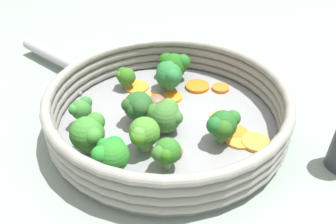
# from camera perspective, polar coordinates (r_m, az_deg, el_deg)

# --- Properties ---
(ground_plane) EXTENTS (4.00, 4.00, 0.00)m
(ground_plane) POSITION_cam_1_polar(r_m,az_deg,el_deg) (0.53, -0.00, -2.23)
(ground_plane) COLOR gray
(skillet) EXTENTS (0.35, 0.35, 0.01)m
(skillet) POSITION_cam_1_polar(r_m,az_deg,el_deg) (0.52, -0.00, -1.78)
(skillet) COLOR gray
(skillet) RESTS_ON ground_plane
(skillet_rim_wall) EXTENTS (0.37, 0.37, 0.06)m
(skillet_rim_wall) POSITION_cam_1_polar(r_m,az_deg,el_deg) (0.50, -0.00, 1.39)
(skillet_rim_wall) COLOR gray
(skillet_rim_wall) RESTS_ON skillet
(skillet_handle) EXTENTS (0.23, 0.09, 0.03)m
(skillet_handle) POSITION_cam_1_polar(r_m,az_deg,el_deg) (0.71, -18.49, 8.83)
(skillet_handle) COLOR #999B9E
(skillet_handle) RESTS_ON skillet
(skillet_rivet_left) EXTENTS (0.01, 0.01, 0.01)m
(skillet_rivet_left) POSITION_cam_1_polar(r_m,az_deg,el_deg) (0.64, -8.71, 6.66)
(skillet_rivet_left) COLOR gray
(skillet_rivet_left) RESTS_ON skillet
(skillet_rivet_right) EXTENTS (0.01, 0.01, 0.01)m
(skillet_rivet_right) POSITION_cam_1_polar(r_m,az_deg,el_deg) (0.60, -15.05, 3.24)
(skillet_rivet_right) COLOR gray
(skillet_rivet_right) RESTS_ON skillet
(carrot_slice_0) EXTENTS (0.04, 0.04, 0.00)m
(carrot_slice_0) POSITION_cam_1_polar(r_m,az_deg,el_deg) (0.56, -6.06, 1.68)
(carrot_slice_0) COLOR orange
(carrot_slice_0) RESTS_ON skillet
(carrot_slice_1) EXTENTS (0.04, 0.04, 0.01)m
(carrot_slice_1) POSITION_cam_1_polar(r_m,az_deg,el_deg) (0.53, -4.03, -0.47)
(carrot_slice_1) COLOR orange
(carrot_slice_1) RESTS_ON skillet
(carrot_slice_2) EXTENTS (0.06, 0.06, 0.00)m
(carrot_slice_2) POSITION_cam_1_polar(r_m,az_deg,el_deg) (0.49, 12.27, -4.75)
(carrot_slice_2) COLOR orange
(carrot_slice_2) RESTS_ON skillet
(carrot_slice_3) EXTENTS (0.04, 0.04, 0.00)m
(carrot_slice_3) POSITION_cam_1_polar(r_m,az_deg,el_deg) (0.57, -2.42, 2.31)
(carrot_slice_3) COLOR orange
(carrot_slice_3) RESTS_ON skillet
(carrot_slice_4) EXTENTS (0.05, 0.05, 0.01)m
(carrot_slice_4) POSITION_cam_1_polar(r_m,az_deg,el_deg) (0.49, 15.07, -5.06)
(carrot_slice_4) COLOR orange
(carrot_slice_4) RESTS_ON skillet
(carrot_slice_5) EXTENTS (0.06, 0.06, 0.00)m
(carrot_slice_5) POSITION_cam_1_polar(r_m,az_deg,el_deg) (0.60, -5.46, 4.37)
(carrot_slice_5) COLOR orange
(carrot_slice_5) RESTS_ON skillet
(carrot_slice_6) EXTENTS (0.04, 0.04, 0.00)m
(carrot_slice_6) POSITION_cam_1_polar(r_m,az_deg,el_deg) (0.50, 11.83, -3.44)
(carrot_slice_6) COLOR orange
(carrot_slice_6) RESTS_ON skillet
(carrot_slice_7) EXTENTS (0.03, 0.03, 0.01)m
(carrot_slice_7) POSITION_cam_1_polar(r_m,az_deg,el_deg) (0.60, 9.15, 4.15)
(carrot_slice_7) COLOR orange
(carrot_slice_7) RESTS_ON skillet
(carrot_slice_8) EXTENTS (0.05, 0.05, 0.00)m
(carrot_slice_8) POSITION_cam_1_polar(r_m,az_deg,el_deg) (0.53, 9.12, -0.88)
(carrot_slice_8) COLOR #F9913F
(carrot_slice_8) RESTS_ON skillet
(carrot_slice_9) EXTENTS (0.04, 0.04, 0.00)m
(carrot_slice_9) POSITION_cam_1_polar(r_m,az_deg,el_deg) (0.57, 0.76, 2.63)
(carrot_slice_9) COLOR orange
(carrot_slice_9) RESTS_ON skillet
(carrot_slice_10) EXTENTS (0.06, 0.06, 0.01)m
(carrot_slice_10) POSITION_cam_1_polar(r_m,az_deg,el_deg) (0.60, 5.13, 4.49)
(carrot_slice_10) COLOR orange
(carrot_slice_10) RESTS_ON skillet
(broccoli_floret_0) EXTENTS (0.05, 0.05, 0.05)m
(broccoli_floret_0) POSITION_cam_1_polar(r_m,az_deg,el_deg) (0.42, -9.87, -7.20)
(broccoli_floret_0) COLOR #5F8651
(broccoli_floret_0) RESTS_ON skillet
(broccoli_floret_1) EXTENTS (0.06, 0.05, 0.05)m
(broccoli_floret_1) POSITION_cam_1_polar(r_m,az_deg,el_deg) (0.61, 0.97, 8.21)
(broccoli_floret_1) COLOR #81B269
(broccoli_floret_1) RESTS_ON skillet
(broccoli_floret_2) EXTENTS (0.04, 0.05, 0.05)m
(broccoli_floret_2) POSITION_cam_1_polar(r_m,az_deg,el_deg) (0.47, 9.50, -2.28)
(broccoli_floret_2) COLOR #648E49
(broccoli_floret_2) RESTS_ON skillet
(broccoli_floret_3) EXTENTS (0.06, 0.05, 0.05)m
(broccoli_floret_3) POSITION_cam_1_polar(r_m,az_deg,el_deg) (0.49, -0.54, -0.57)
(broccoli_floret_3) COLOR #7EA64F
(broccoli_floret_3) RESTS_ON skillet
(broccoli_floret_4) EXTENTS (0.04, 0.04, 0.05)m
(broccoli_floret_4) POSITION_cam_1_polar(r_m,az_deg,el_deg) (0.42, -0.32, -7.03)
(broccoli_floret_4) COLOR #76A151
(broccoli_floret_4) RESTS_ON skillet
(broccoli_floret_5) EXTENTS (0.05, 0.05, 0.05)m
(broccoli_floret_5) POSITION_cam_1_polar(r_m,az_deg,el_deg) (0.50, -5.28, 0.89)
(broccoli_floret_5) COLOR #87A46F
(broccoli_floret_5) RESTS_ON skillet
(broccoli_floret_6) EXTENTS (0.05, 0.05, 0.06)m
(broccoli_floret_6) POSITION_cam_1_polar(r_m,az_deg,el_deg) (0.57, 0.12, 6.54)
(broccoli_floret_6) COLOR olive
(broccoli_floret_6) RESTS_ON skillet
(broccoli_floret_7) EXTENTS (0.05, 0.05, 0.06)m
(broccoli_floret_7) POSITION_cam_1_polar(r_m,az_deg,el_deg) (0.45, -13.61, -3.51)
(broccoli_floret_7) COLOR #7D9852
(broccoli_floret_7) RESTS_ON skillet
(broccoli_floret_8) EXTENTS (0.04, 0.05, 0.05)m
(broccoli_floret_8) POSITION_cam_1_polar(r_m,az_deg,el_deg) (0.44, -4.55, -3.65)
(broccoli_floret_8) COLOR #7EB367
(broccoli_floret_8) RESTS_ON skillet
(broccoli_floret_9) EXTENTS (0.04, 0.03, 0.04)m
(broccoli_floret_9) POSITION_cam_1_polar(r_m,az_deg,el_deg) (0.59, -7.41, 6.16)
(broccoli_floret_9) COLOR #648850
(broccoli_floret_9) RESTS_ON skillet
(broccoli_floret_10) EXTENTS (0.03, 0.04, 0.05)m
(broccoli_floret_10) POSITION_cam_1_polar(r_m,az_deg,el_deg) (0.51, -14.84, 0.47)
(broccoli_floret_10) COLOR #65904D
(broccoli_floret_10) RESTS_ON skillet
(mushroom_piece_0) EXTENTS (0.02, 0.03, 0.01)m
(mushroom_piece_0) POSITION_cam_1_polar(r_m,az_deg,el_deg) (0.45, 1.47, -7.05)
(mushroom_piece_0) COLOR olive
(mushroom_piece_0) RESTS_ON skillet
(mushroom_piece_1) EXTENTS (0.03, 0.02, 0.01)m
(mushroom_piece_1) POSITION_cam_1_polar(r_m,az_deg,el_deg) (0.46, -9.74, -6.69)
(mushroom_piece_1) COLOR brown
(mushroom_piece_1) RESTS_ON skillet
(mushroom_piece_2) EXTENTS (0.03, 0.04, 0.01)m
(mushroom_piece_2) POSITION_cam_1_polar(r_m,az_deg,el_deg) (0.56, -1.88, 2.41)
(mushroom_piece_2) COLOR brown
(mushroom_piece_2) RESTS_ON skillet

